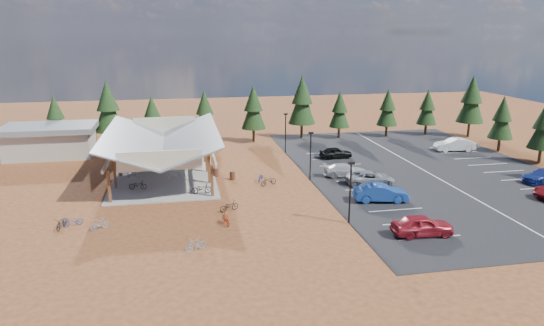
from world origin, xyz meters
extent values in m
plane|color=#5B2E17|center=(0.00, 0.00, 0.00)|extent=(140.00, 140.00, 0.00)
cube|color=black|center=(18.50, 3.00, 0.02)|extent=(27.00, 44.00, 0.04)
cube|color=gray|center=(-10.00, 7.00, 0.05)|extent=(10.60, 18.60, 0.10)
cube|color=#562918|center=(-14.60, -1.40, 1.60)|extent=(0.25, 0.25, 3.00)
cube|color=#562918|center=(-14.60, 2.80, 1.60)|extent=(0.25, 0.25, 3.00)
cube|color=#562918|center=(-14.60, 7.00, 1.60)|extent=(0.25, 0.25, 3.00)
cube|color=#562918|center=(-14.60, 11.20, 1.60)|extent=(0.25, 0.25, 3.00)
cube|color=#562918|center=(-14.60, 15.40, 1.60)|extent=(0.25, 0.25, 3.00)
cube|color=#562918|center=(-5.40, -1.40, 1.60)|extent=(0.25, 0.25, 3.00)
cube|color=#562918|center=(-5.40, 2.80, 1.60)|extent=(0.25, 0.25, 3.00)
cube|color=#562918|center=(-5.40, 7.00, 1.60)|extent=(0.25, 0.25, 3.00)
cube|color=#562918|center=(-5.40, 11.20, 1.60)|extent=(0.25, 0.25, 3.00)
cube|color=#562918|center=(-5.40, 15.40, 1.60)|extent=(0.25, 0.25, 3.00)
cube|color=beige|center=(-15.00, 7.00, 3.10)|extent=(0.22, 18.00, 0.35)
cube|color=beige|center=(-5.00, 7.00, 3.10)|extent=(0.22, 18.00, 0.35)
cube|color=slate|center=(-12.90, 7.00, 4.00)|extent=(5.85, 19.40, 2.13)
cube|color=slate|center=(-7.10, 7.00, 4.00)|extent=(5.85, 19.40, 2.13)
cube|color=beige|center=(-10.00, -2.00, 3.90)|extent=(7.50, 0.15, 1.80)
cube|color=beige|center=(-10.00, 16.00, 3.90)|extent=(7.50, 0.15, 1.80)
cube|color=#ADA593|center=(-24.00, 18.00, 1.60)|extent=(10.00, 6.00, 3.20)
cube|color=slate|center=(-24.00, 18.00, 3.55)|extent=(11.00, 7.00, 0.70)
cylinder|color=black|center=(5.00, -10.00, 2.50)|extent=(0.14, 0.14, 5.00)
cube|color=black|center=(5.00, -10.00, 5.05)|extent=(0.50, 0.25, 0.18)
cylinder|color=black|center=(5.00, 2.00, 2.50)|extent=(0.14, 0.14, 5.00)
cube|color=black|center=(5.00, 2.00, 5.05)|extent=(0.50, 0.25, 0.18)
cylinder|color=black|center=(5.00, 14.00, 2.50)|extent=(0.14, 0.14, 5.00)
cube|color=black|center=(5.00, 14.00, 5.05)|extent=(0.50, 0.25, 0.18)
cylinder|color=#4D2B1B|center=(-2.93, 3.77, 0.45)|extent=(0.60, 0.60, 0.90)
cylinder|color=#4D2B1B|center=(-4.55, 5.20, 0.45)|extent=(0.60, 0.60, 0.90)
cylinder|color=#382314|center=(-24.24, 22.86, 0.85)|extent=(0.36, 0.36, 1.70)
cone|color=black|center=(-24.24, 22.86, 3.75)|extent=(3.00, 3.00, 4.09)
cone|color=black|center=(-24.24, 22.86, 5.45)|extent=(2.32, 2.32, 3.06)
cylinder|color=#382314|center=(-17.33, 21.69, 1.09)|extent=(0.36, 0.36, 2.18)
cone|color=black|center=(-17.33, 21.69, 4.79)|extent=(3.83, 3.83, 5.22)
cone|color=black|center=(-17.33, 21.69, 6.96)|extent=(2.96, 2.96, 3.92)
cylinder|color=#382314|center=(-11.70, 21.41, 0.84)|extent=(0.36, 0.36, 1.67)
cone|color=black|center=(-11.70, 21.41, 3.68)|extent=(2.94, 2.94, 4.02)
cone|color=black|center=(-11.70, 21.41, 5.35)|extent=(2.28, 2.28, 3.01)
cylinder|color=#382314|center=(-4.68, 21.71, 0.90)|extent=(0.36, 0.36, 1.79)
cone|color=black|center=(-4.68, 21.71, 3.95)|extent=(3.16, 3.16, 4.31)
cone|color=black|center=(-4.68, 21.71, 5.74)|extent=(2.44, 2.44, 3.23)
cylinder|color=#382314|center=(2.03, 21.33, 0.97)|extent=(0.36, 0.36, 1.93)
cone|color=black|center=(2.03, 21.33, 4.26)|extent=(3.41, 3.41, 4.64)
cone|color=black|center=(2.03, 21.33, 6.19)|extent=(2.63, 2.63, 3.48)
cylinder|color=#382314|center=(9.24, 22.34, 1.11)|extent=(0.36, 0.36, 2.22)
cone|color=black|center=(9.24, 22.34, 4.88)|extent=(3.91, 3.91, 5.33)
cone|color=black|center=(9.24, 22.34, 7.10)|extent=(3.02, 3.02, 4.00)
cylinder|color=#382314|center=(14.63, 21.46, 0.84)|extent=(0.36, 0.36, 1.68)
cone|color=black|center=(14.63, 21.46, 3.69)|extent=(2.95, 2.95, 4.03)
cone|color=black|center=(14.63, 21.46, 5.37)|extent=(2.28, 2.28, 3.02)
cylinder|color=#382314|center=(21.89, 21.22, 0.86)|extent=(0.36, 0.36, 1.72)
cone|color=black|center=(21.89, 21.22, 3.79)|extent=(3.03, 3.03, 4.14)
cone|color=black|center=(21.89, 21.22, 5.52)|extent=(2.34, 2.34, 3.10)
cylinder|color=#382314|center=(28.15, 21.13, 0.84)|extent=(0.36, 0.36, 1.68)
cone|color=black|center=(28.15, 21.13, 3.69)|extent=(2.95, 2.95, 4.02)
cone|color=black|center=(28.15, 21.13, 5.36)|extent=(2.28, 2.28, 3.02)
cylinder|color=#382314|center=(33.41, 3.53, 0.90)|extent=(0.36, 0.36, 1.80)
cone|color=black|center=(33.41, 3.53, 3.95)|extent=(3.16, 3.16, 4.31)
cylinder|color=#382314|center=(32.36, 9.66, 0.88)|extent=(0.36, 0.36, 1.76)
cone|color=black|center=(32.36, 9.66, 3.87)|extent=(3.10, 3.10, 4.22)
cone|color=black|center=(32.36, 9.66, 5.63)|extent=(2.39, 2.39, 3.17)
cylinder|color=#382314|center=(33.74, 18.75, 1.10)|extent=(0.36, 0.36, 2.21)
cone|color=black|center=(33.74, 18.75, 4.86)|extent=(3.89, 3.89, 5.30)
cone|color=black|center=(33.74, 18.75, 7.06)|extent=(3.00, 3.00, 3.97)
imported|color=black|center=(-12.43, 1.92, 0.55)|extent=(1.78, 0.86, 0.90)
imported|color=#909398|center=(-13.09, 5.39, 0.57)|extent=(1.56, 0.45, 0.93)
imported|color=#274F9A|center=(-13.46, 7.77, 0.56)|extent=(1.77, 0.72, 0.91)
imported|color=maroon|center=(-13.21, 14.80, 0.58)|extent=(1.65, 0.66, 0.97)
imported|color=black|center=(-6.38, -0.49, 0.60)|extent=(1.95, 0.81, 1.00)
imported|color=gray|center=(-8.79, 4.30, 0.62)|extent=(1.77, 0.72, 1.04)
imported|color=navy|center=(-6.59, 10.69, 0.56)|extent=(1.83, 0.87, 0.92)
imported|color=maroon|center=(-7.00, 13.03, 0.60)|extent=(1.70, 0.60, 1.01)
imported|color=black|center=(-17.62, -6.80, 0.48)|extent=(0.95, 1.90, 0.95)
imported|color=#93959B|center=(-14.67, -7.56, 0.45)|extent=(1.53, 1.07, 0.90)
imported|color=navy|center=(-16.85, -6.45, 0.41)|extent=(1.66, 1.11, 0.83)
imported|color=#9C250C|center=(-4.84, -8.47, 0.51)|extent=(0.84, 1.77, 1.02)
imported|color=black|center=(-4.25, -5.42, 0.47)|extent=(1.88, 1.31, 0.94)
imported|color=gray|center=(-7.39, -12.87, 0.49)|extent=(1.67, 1.11, 0.98)
imported|color=navy|center=(-0.16, 2.51, 0.44)|extent=(1.23, 1.79, 0.89)
imported|color=black|center=(0.44, 1.09, 0.48)|extent=(1.93, 1.39, 0.97)
imported|color=maroon|center=(9.60, -13.40, 0.83)|extent=(4.77, 2.17, 1.59)
imported|color=#1B4396|center=(9.58, -5.62, 0.85)|extent=(5.12, 2.55, 1.61)
imported|color=gray|center=(10.56, -0.69, 0.73)|extent=(5.22, 2.95, 1.38)
imported|color=#B9B9B9|center=(9.06, 2.55, 0.71)|extent=(4.88, 2.60, 1.35)
imported|color=black|center=(10.49, 10.22, 0.72)|extent=(4.01, 1.72, 1.35)
imported|color=white|center=(26.76, 10.85, 0.88)|extent=(5.26, 2.42, 1.67)
camera|label=1|loc=(-8.04, -44.83, 14.98)|focal=32.00mm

